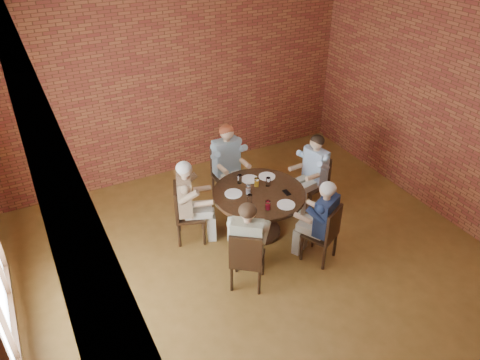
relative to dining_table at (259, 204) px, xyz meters
name	(u,v)px	position (x,y,z in m)	size (l,w,h in m)	color
floor	(275,285)	(-0.36, -1.12, -0.53)	(7.00, 7.00, 0.00)	brown
ceiling	(290,32)	(-0.36, -1.12, 2.87)	(7.00, 7.00, 0.00)	white
wall_back	(174,84)	(-0.36, 2.38, 1.17)	(7.00, 7.00, 0.00)	brown
wall_right	(474,124)	(2.89, -1.12, 1.17)	(7.00, 7.00, 0.00)	brown
ceiling_beam	(24,88)	(-2.81, -1.12, 2.74)	(0.22, 6.90, 0.26)	black
dining_table	(259,204)	(0.00, 0.00, 0.00)	(1.38, 1.38, 0.75)	black
chair_a	(315,179)	(1.19, 0.22, -0.02)	(0.49, 0.49, 0.93)	black
diner_a	(312,173)	(1.11, 0.21, 0.13)	(0.52, 0.64, 1.32)	teal
chair_b	(226,171)	(-0.01, 1.11, -0.01)	(0.46, 0.46, 0.97)	black
diner_b	(228,165)	(-0.01, 1.02, 0.16)	(0.56, 0.69, 1.39)	gray
chair_c	(184,211)	(-1.06, 0.38, -0.02)	(0.55, 0.55, 0.94)	black
diner_c	(189,202)	(-0.97, 0.35, 0.14)	(0.53, 0.66, 1.34)	brown
chair_d	(247,258)	(-0.72, -0.96, -0.02)	(0.60, 0.60, 0.94)	black
diner_d	(248,245)	(-0.67, -0.89, 0.14)	(0.53, 0.65, 1.34)	#B6A18F
chair_e	(325,232)	(0.51, -0.99, -0.03)	(0.56, 0.56, 0.92)	black
diner_e	(321,222)	(0.48, -0.91, 0.12)	(0.51, 0.63, 1.31)	#1B284C
plate_a	(267,176)	(0.32, 0.32, 0.23)	(0.26, 0.26, 0.01)	white
plate_b	(250,179)	(0.04, 0.37, 0.23)	(0.26, 0.26, 0.01)	white
plate_c	(233,194)	(-0.36, 0.13, 0.23)	(0.26, 0.26, 0.01)	white
plate_d	(286,205)	(0.18, -0.46, 0.23)	(0.26, 0.26, 0.01)	white
glass_a	(268,182)	(0.21, 0.09, 0.29)	(0.07, 0.07, 0.14)	white
glass_b	(257,182)	(0.04, 0.16, 0.29)	(0.07, 0.07, 0.14)	white
glass_c	(240,179)	(-0.14, 0.35, 0.29)	(0.07, 0.07, 0.14)	white
glass_d	(248,190)	(-0.17, 0.03, 0.29)	(0.07, 0.07, 0.14)	white
glass_e	(250,199)	(-0.26, -0.18, 0.29)	(0.07, 0.07, 0.14)	white
glass_f	(268,205)	(-0.10, -0.43, 0.29)	(0.07, 0.07, 0.14)	white
smartphone	(287,193)	(0.35, -0.20, 0.23)	(0.07, 0.15, 0.01)	black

